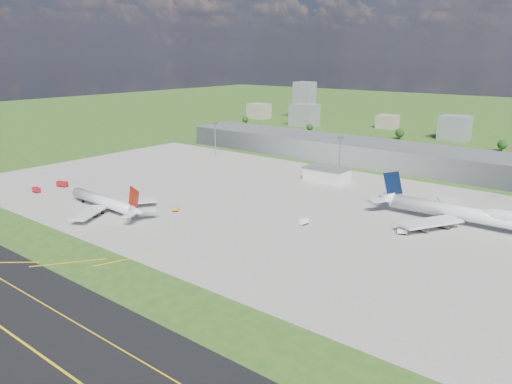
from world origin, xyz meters
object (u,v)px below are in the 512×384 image
Objects in this scene: fire_truck at (62,184)px; van_white_far at (402,232)px; van_white_near at (304,222)px; airliner_blue_quad at (464,213)px; tug_yellow at (176,210)px; airliner_red_twin at (106,203)px; crash_tender at (36,190)px.

fire_truck is 198.26m from van_white_far.
fire_truck is 1.38× the size of van_white_near.
airliner_blue_quad reaches higher than tug_yellow.
crash_tender is at bearing 6.59° from airliner_red_twin.
airliner_blue_quad is at bearing 35.08° from van_white_far.
tug_yellow is (88.90, 25.80, -0.57)m from crash_tender.
airliner_blue_quad reaches higher than van_white_near.
airliner_red_twin reaches higher than tug_yellow.
airliner_blue_quad is at bearing 4.93° from fire_truck.
tug_yellow is (-119.54, -69.26, -5.01)m from airliner_blue_quad.
airliner_blue_quad is at bearing 22.76° from crash_tender.
airliner_red_twin is 11.63× the size of van_white_near.
airliner_red_twin is 8.39× the size of fire_truck.
airliner_blue_quad is 14.94× the size of van_white_near.
van_white_near is (150.89, 33.44, -0.28)m from fire_truck.
airliner_red_twin is 11.39× the size of crash_tender.
van_white_near is at bearing 176.69° from van_white_far.
tug_yellow is 66.09m from van_white_near.
airliner_blue_quad is 10.79× the size of fire_truck.
airliner_blue_quad reaches higher than van_white_far.
fire_truck is 89.80m from tug_yellow.
van_white_far is at bearing -151.92° from airliner_red_twin.
fire_truck is at bearing 89.64° from crash_tender.
van_white_far is (191.95, 49.61, -0.45)m from fire_truck.
crash_tender is 158.51m from van_white_near.
tug_yellow is at bearing -150.87° from airliner_blue_quad.
airliner_blue_quad is 73.69m from van_white_near.
van_white_near is at bearing -142.95° from airliner_blue_quad.
airliner_blue_quad is at bearing -42.15° from van_white_near.
crash_tender is 202.59m from van_white_far.
van_white_near is (89.14, 45.59, -3.30)m from airliner_red_twin.
crash_tender is (-61.36, -4.18, -3.16)m from airliner_red_twin.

